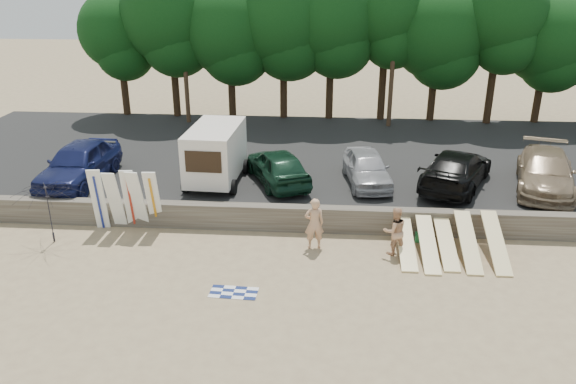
# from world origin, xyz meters

# --- Properties ---
(ground) EXTENTS (120.00, 120.00, 0.00)m
(ground) POSITION_xyz_m (0.00, 0.00, 0.00)
(ground) COLOR tan
(ground) RESTS_ON ground
(seawall) EXTENTS (44.00, 0.50, 1.00)m
(seawall) POSITION_xyz_m (0.00, 3.00, 0.50)
(seawall) COLOR #6B6356
(seawall) RESTS_ON ground
(parking_lot) EXTENTS (44.00, 14.50, 0.70)m
(parking_lot) POSITION_xyz_m (0.00, 10.50, 0.35)
(parking_lot) COLOR #282828
(parking_lot) RESTS_ON ground
(treeline) EXTENTS (33.55, 6.25, 9.16)m
(treeline) POSITION_xyz_m (-0.08, 17.52, 6.40)
(treeline) COLOR #382616
(treeline) RESTS_ON parking_lot
(utility_poles) EXTENTS (25.80, 0.26, 9.00)m
(utility_poles) POSITION_xyz_m (2.00, 16.00, 5.43)
(utility_poles) COLOR #473321
(utility_poles) RESTS_ON parking_lot
(box_trailer) EXTENTS (2.41, 4.04, 2.50)m
(box_trailer) POSITION_xyz_m (-6.34, 6.06, 2.10)
(box_trailer) COLOR silver
(box_trailer) RESTS_ON parking_lot
(car_0) EXTENTS (2.38, 5.35, 1.79)m
(car_0) POSITION_xyz_m (-12.26, 5.58, 1.59)
(car_0) COLOR #151C4B
(car_0) RESTS_ON parking_lot
(car_1) EXTENTS (3.49, 4.89, 1.55)m
(car_1) POSITION_xyz_m (-3.68, 6.19, 1.47)
(car_1) COLOR #123221
(car_1) RESTS_ON parking_lot
(car_2) EXTENTS (2.24, 4.40, 1.44)m
(car_2) POSITION_xyz_m (0.18, 6.45, 1.42)
(car_2) COLOR #A6A5AA
(car_2) RESTS_ON parking_lot
(car_3) EXTENTS (4.27, 5.86, 1.58)m
(car_3) POSITION_xyz_m (3.94, 6.35, 1.49)
(car_3) COLOR black
(car_3) RESTS_ON parking_lot
(car_4) EXTENTS (3.61, 5.81, 1.57)m
(car_4) POSITION_xyz_m (7.65, 6.35, 1.48)
(car_4) COLOR #8B7459
(car_4) RESTS_ON parking_lot
(surfboard_upright_0) EXTENTS (0.57, 0.60, 2.57)m
(surfboard_upright_0) POSITION_xyz_m (-10.18, 2.44, 1.28)
(surfboard_upright_0) COLOR white
(surfboard_upright_0) RESTS_ON ground
(surfboard_upright_1) EXTENTS (0.50, 0.81, 2.51)m
(surfboard_upright_1) POSITION_xyz_m (-9.54, 2.44, 1.25)
(surfboard_upright_1) COLOR white
(surfboard_upright_1) RESTS_ON ground
(surfboard_upright_2) EXTENTS (0.58, 0.69, 2.55)m
(surfboard_upright_2) POSITION_xyz_m (-8.97, 2.56, 1.27)
(surfboard_upright_2) COLOR white
(surfboard_upright_2) RESTS_ON ground
(surfboard_upright_3) EXTENTS (0.57, 0.79, 2.52)m
(surfboard_upright_3) POSITION_xyz_m (-8.68, 2.53, 1.26)
(surfboard_upright_3) COLOR white
(surfboard_upright_3) RESTS_ON ground
(surfboard_upright_4) EXTENTS (0.55, 0.80, 2.52)m
(surfboard_upright_4) POSITION_xyz_m (-8.09, 2.61, 1.26)
(surfboard_upright_4) COLOR white
(surfboard_upright_4) RESTS_ON ground
(surfboard_low_0) EXTENTS (0.56, 2.92, 0.85)m
(surfboard_low_0) POSITION_xyz_m (1.33, 1.46, 0.42)
(surfboard_low_0) COLOR #FFE6A0
(surfboard_low_0) RESTS_ON ground
(surfboard_low_1) EXTENTS (0.56, 2.89, 0.93)m
(surfboard_low_1) POSITION_xyz_m (2.08, 1.31, 0.46)
(surfboard_low_1) COLOR #FFE6A0
(surfboard_low_1) RESTS_ON ground
(surfboard_low_2) EXTENTS (0.56, 2.91, 0.88)m
(surfboard_low_2) POSITION_xyz_m (2.75, 1.56, 0.44)
(surfboard_low_2) COLOR #FFE6A0
(surfboard_low_2) RESTS_ON ground
(surfboard_low_3) EXTENTS (0.56, 2.83, 1.14)m
(surfboard_low_3) POSITION_xyz_m (3.47, 1.37, 0.57)
(surfboard_low_3) COLOR #FFE6A0
(surfboard_low_3) RESTS_ON ground
(surfboard_low_4) EXTENTS (0.56, 2.81, 1.18)m
(surfboard_low_4) POSITION_xyz_m (4.41, 1.35, 0.59)
(surfboard_low_4) COLOR #FFE6A0
(surfboard_low_4) RESTS_ON ground
(beachgoer_a) EXTENTS (0.78, 0.58, 1.94)m
(beachgoer_a) POSITION_xyz_m (-1.94, 1.59, 0.97)
(beachgoer_a) COLOR tan
(beachgoer_a) RESTS_ON ground
(beachgoer_b) EXTENTS (1.00, 0.87, 1.77)m
(beachgoer_b) POSITION_xyz_m (0.90, 1.37, 0.88)
(beachgoer_b) COLOR tan
(beachgoer_b) RESTS_ON ground
(cooler) EXTENTS (0.41, 0.33, 0.32)m
(cooler) POSITION_xyz_m (2.00, 2.40, 0.16)
(cooler) COLOR #2A9C5A
(cooler) RESTS_ON ground
(gear_bag) EXTENTS (0.31, 0.27, 0.22)m
(gear_bag) POSITION_xyz_m (2.06, 2.40, 0.11)
(gear_bag) COLOR #C75117
(gear_bag) RESTS_ON ground
(beach_towel) EXTENTS (1.57, 1.57, 0.00)m
(beach_towel) POSITION_xyz_m (-4.35, -1.62, 0.01)
(beach_towel) COLOR white
(beach_towel) RESTS_ON ground
(beach_umbrella) EXTENTS (3.16, 3.13, 2.32)m
(beach_umbrella) POSITION_xyz_m (-11.52, 1.33, 1.16)
(beach_umbrella) COLOR black
(beach_umbrella) RESTS_ON ground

